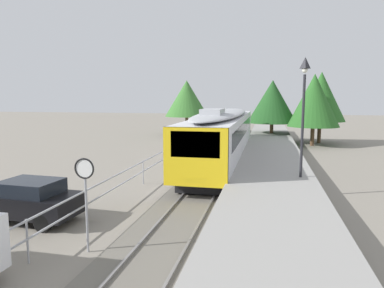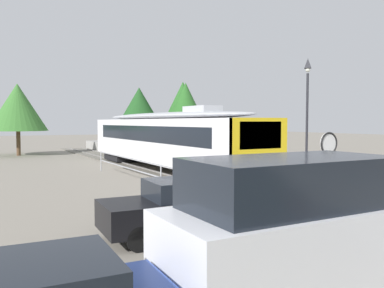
% 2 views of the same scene
% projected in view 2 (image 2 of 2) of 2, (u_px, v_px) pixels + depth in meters
% --- Properties ---
extents(ground_plane, '(160.00, 160.00, 0.00)m').
position_uv_depth(ground_plane, '(158.00, 190.00, 18.22)').
color(ground_plane, gray).
extents(track_rails, '(3.20, 60.00, 0.14)m').
position_uv_depth(track_rails, '(214.00, 184.00, 19.67)').
color(track_rails, '#6B665B').
rests_on(track_rails, ground).
extents(commuter_train, '(2.82, 19.04, 3.74)m').
position_uv_depth(commuter_train, '(164.00, 137.00, 24.64)').
color(commuter_train, silver).
rests_on(commuter_train, track_rails).
extents(station_platform, '(3.90, 60.00, 0.90)m').
position_uv_depth(station_platform, '(266.00, 172.00, 21.21)').
color(station_platform, '#999691').
rests_on(station_platform, ground).
extents(platform_lamp_mid_platform, '(0.34, 0.34, 5.35)m').
position_uv_depth(platform_lamp_mid_platform, '(307.00, 91.00, 20.18)').
color(platform_lamp_mid_platform, '#232328').
rests_on(platform_lamp_mid_platform, station_platform).
extents(speed_limit_sign, '(0.61, 0.10, 2.81)m').
position_uv_depth(speed_limit_sign, '(328.00, 158.00, 10.66)').
color(speed_limit_sign, '#9EA0A5').
rests_on(speed_limit_sign, ground).
extents(carpark_fence, '(0.06, 36.06, 1.25)m').
position_uv_depth(carpark_fence, '(323.00, 216.00, 9.29)').
color(carpark_fence, '#9EA0A5').
rests_on(carpark_fence, ground).
extents(parked_van_white, '(4.92, 1.99, 2.51)m').
position_uv_depth(parked_van_white, '(301.00, 231.00, 6.58)').
color(parked_van_white, white).
rests_on(parked_van_white, ground).
extents(parked_hatchback_black, '(4.09, 1.98, 1.53)m').
position_uv_depth(parked_hatchback_black, '(179.00, 207.00, 10.77)').
color(parked_hatchback_black, black).
rests_on(parked_hatchback_black, ground).
extents(tree_behind_carpark, '(4.73, 4.73, 6.70)m').
position_uv_depth(tree_behind_carpark, '(186.00, 109.00, 37.21)').
color(tree_behind_carpark, brown).
rests_on(tree_behind_carpark, ground).
extents(tree_behind_station_far, '(4.98, 4.98, 6.25)m').
position_uv_depth(tree_behind_station_far, '(139.00, 111.00, 37.26)').
color(tree_behind_station_far, brown).
rests_on(tree_behind_station_far, ground).
extents(tree_distant_left, '(4.75, 4.75, 7.01)m').
position_uv_depth(tree_distant_left, '(183.00, 106.00, 39.63)').
color(tree_distant_left, brown).
rests_on(tree_distant_left, ground).
extents(tree_distant_centre, '(5.22, 5.22, 6.55)m').
position_uv_depth(tree_distant_centre, '(18.00, 107.00, 36.45)').
color(tree_distant_centre, brown).
rests_on(tree_distant_centre, ground).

